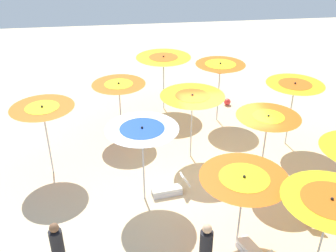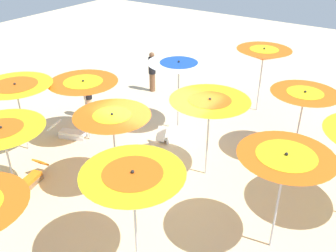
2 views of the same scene
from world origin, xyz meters
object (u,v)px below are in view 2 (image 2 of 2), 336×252
at_px(beach_umbrella_5, 133,180).
at_px(beachgoer_2, 152,71).
at_px(lounger_1, 289,160).
at_px(lounger_3, 168,133).
at_px(beach_umbrella_6, 179,67).
at_px(beach_umbrella_9, 263,55).
at_px(lounger_2, 70,132).
at_px(beach_umbrella_1, 3,136).
at_px(beach_umbrella_4, 112,120).
at_px(lounger_0, 30,178).
at_px(beach_umbrella_3, 84,86).
at_px(beach_umbrella_8, 285,163).
at_px(beach_umbrella_10, 304,98).
at_px(beach_umbrella_7, 209,107).
at_px(beach_umbrella_0, 16,90).
at_px(beachgoer_1, 88,96).

relative_size(beach_umbrella_5, beachgoer_2, 1.45).
distance_m(lounger_1, lounger_3, 3.96).
relative_size(beach_umbrella_6, beach_umbrella_9, 1.01).
bearing_deg(beach_umbrella_5, lounger_2, 60.42).
relative_size(beach_umbrella_1, lounger_2, 1.64).
relative_size(beach_umbrella_1, beachgoer_2, 1.31).
bearing_deg(beach_umbrella_1, beach_umbrella_4, -46.28).
relative_size(beach_umbrella_9, lounger_0, 1.95).
xyz_separation_m(beach_umbrella_3, beach_umbrella_9, (5.21, -3.83, 0.29)).
bearing_deg(lounger_3, beach_umbrella_3, 116.64).
relative_size(beach_umbrella_8, beach_umbrella_10, 1.14).
height_order(beach_umbrella_10, beachgoer_2, beach_umbrella_10).
distance_m(lounger_1, beachgoer_2, 7.07).
relative_size(beach_umbrella_4, beach_umbrella_8, 0.94).
xyz_separation_m(beach_umbrella_10, lounger_0, (-5.56, 5.64, -1.78)).
relative_size(beach_umbrella_10, lounger_0, 1.74).
relative_size(beach_umbrella_4, beach_umbrella_7, 0.97).
height_order(beach_umbrella_7, beach_umbrella_8, beach_umbrella_8).
distance_m(beach_umbrella_0, beach_umbrella_5, 6.02).
bearing_deg(beach_umbrella_4, beach_umbrella_8, -84.60).
bearing_deg(beach_umbrella_7, lounger_3, 63.09).
relative_size(beach_umbrella_8, beachgoer_2, 1.47).
bearing_deg(lounger_2, beachgoer_2, 69.62).
bearing_deg(lounger_2, lounger_1, 0.54).
xyz_separation_m(lounger_0, lounger_2, (2.42, 1.01, 0.00)).
height_order(beach_umbrella_6, lounger_0, beach_umbrella_6).
xyz_separation_m(beach_umbrella_0, beachgoer_1, (2.67, -0.15, -1.17)).
bearing_deg(lounger_3, beach_umbrella_4, 179.20).
bearing_deg(beach_umbrella_1, beach_umbrella_3, 11.05).
relative_size(beach_umbrella_1, beach_umbrella_7, 0.93).
bearing_deg(beach_umbrella_0, beach_umbrella_10, -58.69).
relative_size(beach_umbrella_5, beach_umbrella_9, 1.00).
bearing_deg(beach_umbrella_1, lounger_0, 23.57).
distance_m(beach_umbrella_5, beach_umbrella_6, 6.05).
bearing_deg(beach_umbrella_9, lounger_1, -143.05).
relative_size(beach_umbrella_1, lounger_1, 1.68).
height_order(beach_umbrella_3, beach_umbrella_9, beach_umbrella_9).
distance_m(beach_umbrella_8, beachgoer_1, 8.25).
height_order(beach_umbrella_0, lounger_0, beach_umbrella_0).
bearing_deg(beach_umbrella_3, beach_umbrella_5, -125.30).
distance_m(beach_umbrella_0, beach_umbrella_3, 1.98).
height_order(beach_umbrella_1, beach_umbrella_6, beach_umbrella_6).
bearing_deg(lounger_0, beach_umbrella_4, 104.86).
xyz_separation_m(beach_umbrella_3, beachgoer_2, (4.44, 0.60, -1.03)).
bearing_deg(beach_umbrella_0, beach_umbrella_6, -40.68).
xyz_separation_m(beach_umbrella_8, lounger_0, (-1.58, 6.37, -2.06)).
xyz_separation_m(beach_umbrella_1, beach_umbrella_5, (0.11, -3.91, 0.28)).
distance_m(beach_umbrella_6, beach_umbrella_9, 3.42).
relative_size(beach_umbrella_3, lounger_1, 1.63).
bearing_deg(lounger_0, beachgoer_2, 174.12).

